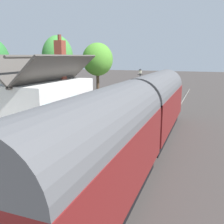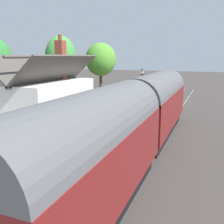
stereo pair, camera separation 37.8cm
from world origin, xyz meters
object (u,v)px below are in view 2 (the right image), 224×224
(planter_bench_right, at_px, (116,114))
(bench_near_building, at_px, (116,106))
(tree_mid_background, at_px, (101,60))
(planter_edge_far, at_px, (71,146))
(planter_bench_left, at_px, (152,94))
(bench_platform_end, at_px, (126,102))
(bench_by_lamp, at_px, (138,95))
(planter_edge_near, at_px, (138,99))
(train, at_px, (136,118))
(station_sign_board, at_px, (94,116))
(lamp_post_platform, at_px, (142,79))
(station_building, at_px, (48,104))
(planter_by_door, at_px, (121,108))
(tree_behind_building, at_px, (61,58))

(planter_bench_right, bearing_deg, bench_near_building, 21.19)
(bench_near_building, relative_size, tree_mid_background, 0.20)
(planter_edge_far, xyz_separation_m, tree_mid_background, (21.02, 7.84, 3.90))
(planter_bench_left, relative_size, tree_mid_background, 0.14)
(bench_platform_end, relative_size, tree_mid_background, 0.20)
(bench_by_lamp, bearing_deg, planter_edge_near, -162.86)
(train, distance_m, bench_platform_end, 10.26)
(planter_bench_left, bearing_deg, planter_edge_near, 178.97)
(planter_bench_left, relative_size, station_sign_board, 0.63)
(lamp_post_platform, xyz_separation_m, tree_mid_background, (7.28, 7.66, 1.75))
(bench_platform_end, bearing_deg, planter_edge_near, -21.07)
(station_building, xyz_separation_m, planter_edge_far, (-2.72, -3.18, -1.44))
(station_building, relative_size, planter_bench_left, 6.70)
(station_building, bearing_deg, planter_bench_right, -34.93)
(tree_mid_background, bearing_deg, bench_by_lamp, -126.61)
(planter_bench_left, bearing_deg, bench_by_lamp, 163.76)
(planter_edge_far, relative_size, lamp_post_platform, 0.26)
(planter_by_door, xyz_separation_m, lamp_post_platform, (4.88, -0.36, 1.98))
(planter_edge_far, relative_size, tree_mid_background, 0.13)
(planter_bench_left, bearing_deg, planter_bench_right, -179.39)
(bench_near_building, xyz_separation_m, planter_edge_near, (4.01, -0.81, 0.01))
(tree_mid_background, bearing_deg, train, -150.83)
(planter_edge_far, xyz_separation_m, planter_edge_near, (13.63, 0.47, 0.22))
(planter_edge_near, relative_size, station_sign_board, 0.60)
(planter_edge_near, bearing_deg, planter_bench_right, -178.05)
(planter_edge_near, distance_m, tree_behind_building, 11.71)
(lamp_post_platform, bearing_deg, station_building, 164.72)
(bench_by_lamp, bearing_deg, bench_near_building, 179.55)
(planter_edge_near, bearing_deg, bench_platform_end, 158.93)
(planter_edge_near, bearing_deg, station_sign_board, -177.85)
(planter_bench_right, bearing_deg, bench_platform_end, 10.64)
(planter_by_door, relative_size, tree_behind_building, 0.11)
(planter_edge_near, xyz_separation_m, planter_bench_right, (-6.69, -0.23, -0.10))
(bench_platform_end, distance_m, tree_behind_building, 11.69)
(bench_platform_end, relative_size, lamp_post_platform, 0.41)
(planter_bench_left, distance_m, lamp_post_platform, 5.74)
(station_sign_board, height_order, tree_behind_building, tree_behind_building)
(planter_edge_far, xyz_separation_m, planter_bench_right, (6.94, 0.24, 0.13))
(bench_near_building, height_order, bench_by_lamp, same)
(bench_platform_end, distance_m, planter_bench_left, 7.27)
(bench_by_lamp, relative_size, planter_by_door, 1.65)
(station_sign_board, distance_m, tree_behind_building, 17.98)
(train, distance_m, planter_bench_left, 17.03)
(planter_bench_right, bearing_deg, planter_edge_near, 1.95)
(planter_edge_near, bearing_deg, planter_edge_far, -178.04)
(train, distance_m, planter_edge_near, 11.75)
(bench_near_building, height_order, planter_bench_right, bench_near_building)
(bench_by_lamp, height_order, planter_bench_left, bench_by_lamp)
(planter_edge_far, relative_size, tree_behind_building, 0.12)
(station_sign_board, relative_size, tree_behind_building, 0.20)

